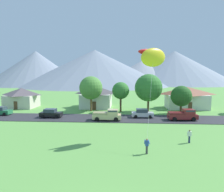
% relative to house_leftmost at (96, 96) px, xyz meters
% --- Properties ---
extents(road_strip, '(160.00, 7.16, 0.08)m').
position_rel_house_leftmost_xyz_m(road_strip, '(5.73, -13.06, -2.80)').
color(road_strip, '#2D2D33').
rests_on(road_strip, ground).
extents(mountain_far_east_ridge, '(102.56, 102.56, 28.99)m').
position_rel_house_leftmost_xyz_m(mountain_far_east_ridge, '(50.98, 132.59, 11.66)').
color(mountain_far_east_ridge, gray).
rests_on(mountain_far_east_ridge, ground).
extents(mountain_far_west_ridge, '(110.18, 110.18, 26.80)m').
position_rel_house_leftmost_xyz_m(mountain_far_west_ridge, '(-15.61, 101.91, 10.56)').
color(mountain_far_west_ridge, gray).
rests_on(mountain_far_west_ridge, ground).
extents(mountain_west_ridge, '(70.57, 70.57, 19.53)m').
position_rel_house_leftmost_xyz_m(mountain_west_ridge, '(20.81, 120.72, 6.93)').
color(mountain_west_ridge, '#8E939E').
rests_on(mountain_west_ridge, ground).
extents(mountain_east_ridge, '(75.18, 75.18, 26.67)m').
position_rel_house_leftmost_xyz_m(mountain_east_ridge, '(-63.09, 105.04, 10.50)').
color(mountain_east_ridge, gray).
rests_on(mountain_east_ridge, ground).
extents(house_leftmost, '(8.04, 8.50, 5.48)m').
position_rel_house_leftmost_xyz_m(house_leftmost, '(0.00, 0.00, 0.00)').
color(house_leftmost, silver).
rests_on(house_leftmost, ground).
extents(house_left_center, '(7.64, 6.62, 4.98)m').
position_rel_house_leftmost_xyz_m(house_left_center, '(-19.03, -1.61, -0.26)').
color(house_left_center, beige).
rests_on(house_left_center, ground).
extents(house_right_center, '(10.37, 6.60, 5.40)m').
position_rel_house_leftmost_xyz_m(house_right_center, '(22.58, -0.35, -0.04)').
color(house_right_center, silver).
rests_on(house_right_center, ground).
extents(tree_near_left, '(6.12, 6.12, 8.54)m').
position_rel_house_leftmost_xyz_m(tree_near_left, '(12.55, -5.79, 2.63)').
color(tree_near_left, '#4C3823').
rests_on(tree_near_left, ground).
extents(tree_center, '(4.38, 4.38, 6.08)m').
position_rel_house_leftmost_xyz_m(tree_center, '(19.21, -7.88, 1.03)').
color(tree_center, '#4C3823').
rests_on(tree_center, ground).
extents(tree_right_of_center, '(3.85, 3.85, 6.75)m').
position_rel_house_leftmost_xyz_m(tree_right_of_center, '(6.35, -5.94, 1.95)').
color(tree_right_of_center, brown).
rests_on(tree_right_of_center, ground).
extents(tree_near_right, '(5.29, 5.29, 8.05)m').
position_rel_house_leftmost_xyz_m(tree_near_right, '(-0.43, -5.72, 2.55)').
color(tree_near_right, brown).
rests_on(tree_near_right, ground).
extents(parked_car_silver_west_end, '(4.21, 2.09, 1.68)m').
position_rel_house_leftmost_xyz_m(parked_car_silver_west_end, '(10.74, -11.98, -1.97)').
color(parked_car_silver_west_end, '#B7BCC1').
rests_on(parked_car_silver_west_end, road_strip).
extents(parked_car_black_mid_west, '(4.26, 2.19, 1.68)m').
position_rel_house_leftmost_xyz_m(parked_car_black_mid_west, '(-7.12, -13.16, -1.97)').
color(parked_car_black_mid_west, black).
rests_on(parked_car_black_mid_west, road_strip).
extents(parked_car_green_mid_east, '(4.24, 2.15, 1.68)m').
position_rel_house_leftmost_xyz_m(parked_car_green_mid_east, '(-18.49, -11.42, -1.97)').
color(parked_car_green_mid_east, '#237042').
rests_on(parked_car_green_mid_east, road_strip).
extents(pickup_truck_maroon_west_side, '(5.29, 2.51, 1.99)m').
position_rel_house_leftmost_xyz_m(pickup_truck_maroon_west_side, '(18.06, -13.78, -1.78)').
color(pickup_truck_maroon_west_side, maroon).
rests_on(pickup_truck_maroon_west_side, road_strip).
extents(pickup_truck_sand_east_side, '(5.21, 2.33, 1.99)m').
position_rel_house_leftmost_xyz_m(pickup_truck_sand_east_side, '(4.18, -14.85, -1.78)').
color(pickup_truck_sand_east_side, '#C6B284').
rests_on(pickup_truck_sand_east_side, road_strip).
extents(kite_flyer_with_kite, '(4.32, 7.77, 11.93)m').
position_rel_house_leftmost_xyz_m(kite_flyer_with_kite, '(10.90, -24.37, 7.77)').
color(kite_flyer_with_kite, '#3D3D42').
rests_on(kite_flyer_with_kite, ground).
extents(watcher_person, '(0.56, 0.24, 1.68)m').
position_rel_house_leftmost_xyz_m(watcher_person, '(15.32, -26.21, -1.96)').
color(watcher_person, navy).
rests_on(watcher_person, ground).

